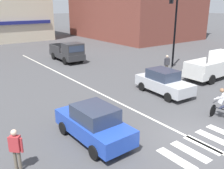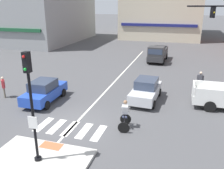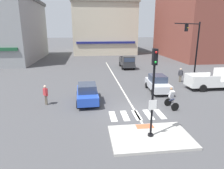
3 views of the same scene
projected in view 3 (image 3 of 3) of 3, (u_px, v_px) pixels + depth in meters
ground_plane at (135, 112)px, 15.18m from camera, size 300.00×300.00×0.00m
traffic_island at (150, 137)px, 11.49m from camera, size 4.60×3.03×0.15m
tactile_pad_front at (145, 126)px, 12.58m from camera, size 1.10×0.60×0.01m
signal_pole at (153, 86)px, 10.67m from camera, size 0.44×0.38×4.95m
crosswalk_stripe_a at (113, 116)px, 14.41m from camera, size 0.44×1.80×0.01m
crosswalk_stripe_b at (125, 116)px, 14.52m from camera, size 0.44×1.80×0.01m
crosswalk_stripe_c at (137, 115)px, 14.62m from camera, size 0.44×1.80×0.01m
crosswalk_stripe_d at (148, 114)px, 14.72m from camera, size 0.44×1.80×0.01m
crosswalk_stripe_e at (160, 114)px, 14.83m from camera, size 0.44×1.80×0.01m
lane_centre_line at (117, 80)px, 24.76m from camera, size 0.14×28.00×0.01m
traffic_light_mast at (194, 43)px, 23.94m from camera, size 4.27×2.50×6.94m
building_corner_left at (102, 28)px, 56.76m from camera, size 15.88×22.62×12.87m
building_corner_right at (204, 13)px, 43.44m from camera, size 16.00×20.96×19.02m
car_blue_westbound_near at (87, 93)px, 17.02m from camera, size 1.94×4.15×1.64m
car_silver_eastbound_mid at (158, 83)px, 20.11m from camera, size 2.02×4.19×1.64m
pickup_truck_white_cross_right at (215, 80)px, 20.92m from camera, size 5.10×2.07×2.08m
pickup_truck_charcoal_eastbound_distant at (127, 62)px, 32.20m from camera, size 2.19×5.16×2.08m
cyclist at (172, 98)px, 15.68m from camera, size 0.80×1.17×1.68m
pedestrian_at_curb_left at (46, 93)px, 16.39m from camera, size 0.42×0.41×1.67m
pedestrian_waiting_far_side at (181, 74)px, 23.60m from camera, size 0.53×0.32×1.67m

